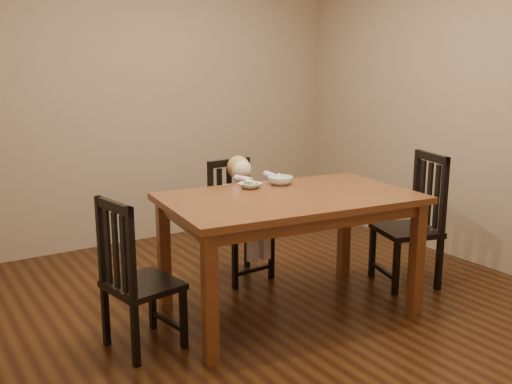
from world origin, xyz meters
TOP-DOWN VIEW (x-y plane):
  - room at (0.00, 0.00)m, footprint 4.01×4.01m
  - dining_table at (0.06, -0.15)m, footprint 1.76×1.18m
  - chair_child at (0.12, 0.62)m, footprint 0.43×0.41m
  - chair_left at (-1.02, -0.10)m, footprint 0.45×0.46m
  - chair_right at (1.18, -0.24)m, footprint 0.53×0.55m
  - toddler at (0.13, 0.58)m, footprint 0.33×0.41m
  - bowl_peas at (-0.05, 0.17)m, footprint 0.19×0.19m
  - bowl_veg at (0.20, 0.16)m, footprint 0.20×0.20m
  - fork at (-0.09, 0.16)m, footprint 0.08×0.12m

SIDE VIEW (x-z plane):
  - chair_left at x=-1.02m, z-range -0.02..0.92m
  - chair_child at x=0.12m, z-range -0.02..0.93m
  - chair_right at x=1.18m, z-range -0.02..1.00m
  - toddler at x=0.13m, z-range 0.32..0.86m
  - dining_table at x=0.06m, z-range 0.32..1.15m
  - bowl_peas at x=-0.05m, z-range 0.83..0.87m
  - bowl_veg at x=0.20m, z-range 0.83..0.89m
  - fork at x=-0.09m, z-range 0.85..0.90m
  - room at x=0.00m, z-range 0.00..2.71m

